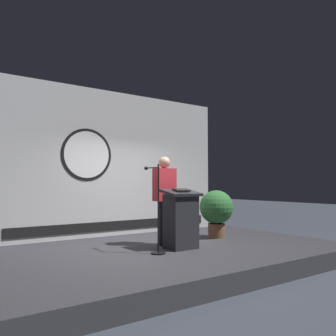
# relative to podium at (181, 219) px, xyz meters

# --- Properties ---
(ground_plane) EXTENTS (40.00, 40.00, 0.00)m
(ground_plane) POSITION_rel_podium_xyz_m (-0.18, 0.28, -0.82)
(ground_plane) COLOR #383D47
(stage_platform) EXTENTS (6.40, 4.00, 0.30)m
(stage_platform) POSITION_rel_podium_xyz_m (-0.18, 0.28, -0.67)
(stage_platform) COLOR #333338
(stage_platform) RESTS_ON ground
(banner_display) EXTENTS (5.31, 0.12, 3.23)m
(banner_display) POSITION_rel_podium_xyz_m (-0.19, 2.13, 1.08)
(banner_display) COLOR silver
(banner_display) RESTS_ON stage_platform
(podium) EXTENTS (0.64, 0.50, 1.07)m
(podium) POSITION_rel_podium_xyz_m (0.00, 0.00, 0.00)
(podium) COLOR #26262B
(podium) RESTS_ON stage_platform
(speaker_person) EXTENTS (0.40, 0.26, 1.66)m
(speaker_person) POSITION_rel_podium_xyz_m (-0.03, 0.48, 0.33)
(speaker_person) COLOR black
(speaker_person) RESTS_ON stage_platform
(microphone_stand) EXTENTS (0.24, 0.55, 1.47)m
(microphone_stand) POSITION_rel_podium_xyz_m (-0.57, -0.09, -0.00)
(microphone_stand) COLOR black
(microphone_stand) RESTS_ON stage_platform
(potted_plant) EXTENTS (0.72, 0.72, 1.01)m
(potted_plant) POSITION_rel_podium_xyz_m (1.37, 0.56, 0.08)
(potted_plant) COLOR brown
(potted_plant) RESTS_ON stage_platform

